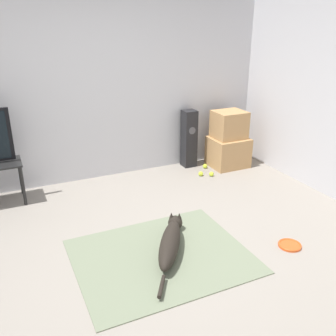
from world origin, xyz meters
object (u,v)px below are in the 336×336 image
Objects in this scene: cardboard_box_upper at (229,125)px; floor_speaker at (189,139)px; dog at (170,242)px; cardboard_box_lower at (228,152)px; tennis_ball_by_boxes at (211,174)px; frisbee at (290,245)px; tennis_ball_loose_on_carpet at (205,166)px; tennis_ball_near_speaker at (201,174)px.

floor_speaker reaches higher than cardboard_box_upper.
cardboard_box_lower reaches higher than dog.
tennis_ball_by_boxes is (-0.43, -0.26, -0.19)m from cardboard_box_lower.
cardboard_box_lower is at bearing 43.91° from dog.
cardboard_box_upper is 0.52× the size of floor_speaker.
frisbee is 1.85m from tennis_ball_by_boxes.
floor_speaker is at bearing 101.24° from tennis_ball_by_boxes.
tennis_ball_by_boxes is at bearing -149.46° from cardboard_box_lower.
dog is 2.30m from floor_speaker.
tennis_ball_by_boxes is (-0.43, -0.27, -0.60)m from cardboard_box_upper.
floor_speaker is at bearing 130.04° from tennis_ball_loose_on_carpet.
cardboard_box_upper reaches higher than dog.
tennis_ball_near_speaker is at bearing -94.12° from floor_speaker.
tennis_ball_near_speaker is (-0.57, -0.18, -0.19)m from cardboard_box_lower.
frisbee is (1.10, -0.41, -0.10)m from dog.
tennis_ball_by_boxes is at bearing -29.33° from tennis_ball_near_speaker.
floor_speaker is (1.21, 1.93, 0.31)m from dog.
cardboard_box_upper is at bearing -23.96° from floor_speaker.
frisbee is at bearing -107.22° from cardboard_box_lower.
frisbee is at bearing -97.61° from tennis_ball_loose_on_carpet.
tennis_ball_near_speaker is (1.18, 1.50, -0.08)m from dog.
dog is 2.49m from cardboard_box_upper.
cardboard_box_upper reaches higher than frisbee.
dog reaches higher than tennis_ball_loose_on_carpet.
cardboard_box_upper is 0.62m from floor_speaker.
dog is at bearing -128.72° from tennis_ball_loose_on_carpet.
cardboard_box_lower is 8.09× the size of tennis_ball_loose_on_carpet.
tennis_ball_by_boxes is 1.00× the size of tennis_ball_near_speaker.
tennis_ball_near_speaker is at bearing -160.91° from cardboard_box_upper.
frisbee is at bearing -92.47° from tennis_ball_near_speaker.
frisbee is 2.20m from cardboard_box_lower.
tennis_ball_near_speaker and tennis_ball_loose_on_carpet have the same top height.
tennis_ball_by_boxes is (0.21, 1.83, 0.02)m from frisbee.
cardboard_box_upper is at bearing 44.16° from dog.
cardboard_box_upper is at bearing -5.09° from tennis_ball_loose_on_carpet.
tennis_ball_by_boxes is 0.15m from tennis_ball_near_speaker.
floor_speaker reaches higher than tennis_ball_loose_on_carpet.
dog is at bearing 159.68° from frisbee.
floor_speaker reaches higher than dog.
frisbee is at bearing -20.32° from dog.
cardboard_box_lower reaches higher than tennis_ball_loose_on_carpet.
cardboard_box_lower is 0.63m from floor_speaker.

